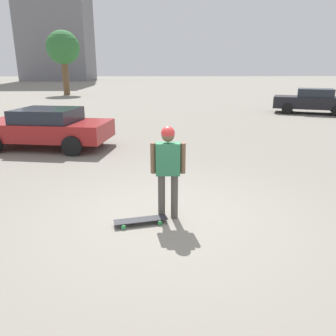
{
  "coord_description": "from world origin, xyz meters",
  "views": [
    {
      "loc": [
        5.21,
        -0.26,
        2.49
      ],
      "look_at": [
        0.0,
        0.0,
        0.9
      ],
      "focal_mm": 35.0,
      "sensor_mm": 36.0,
      "label": 1
    }
  ],
  "objects_px": {
    "person": "(168,163)",
    "car_parked_near": "(46,127)",
    "skateboard": "(141,220)",
    "car_parked_far": "(313,101)"
  },
  "relations": [
    {
      "from": "skateboard",
      "to": "car_parked_far",
      "type": "relative_size",
      "value": 0.2
    },
    {
      "from": "person",
      "to": "car_parked_near",
      "type": "relative_size",
      "value": 0.37
    },
    {
      "from": "skateboard",
      "to": "car_parked_near",
      "type": "xyz_separation_m",
      "value": [
        -5.74,
        -3.21,
        0.6
      ]
    },
    {
      "from": "skateboard",
      "to": "person",
      "type": "bearing_deg",
      "value": -165.27
    },
    {
      "from": "car_parked_near",
      "to": "person",
      "type": "bearing_deg",
      "value": 134.14
    },
    {
      "from": "person",
      "to": "skateboard",
      "type": "distance_m",
      "value": 1.06
    },
    {
      "from": "person",
      "to": "car_parked_near",
      "type": "height_order",
      "value": "person"
    },
    {
      "from": "skateboard",
      "to": "car_parked_near",
      "type": "bearing_deg",
      "value": -72.48
    },
    {
      "from": "skateboard",
      "to": "car_parked_near",
      "type": "height_order",
      "value": "car_parked_near"
    },
    {
      "from": "skateboard",
      "to": "car_parked_near",
      "type": "distance_m",
      "value": 6.61
    }
  ]
}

